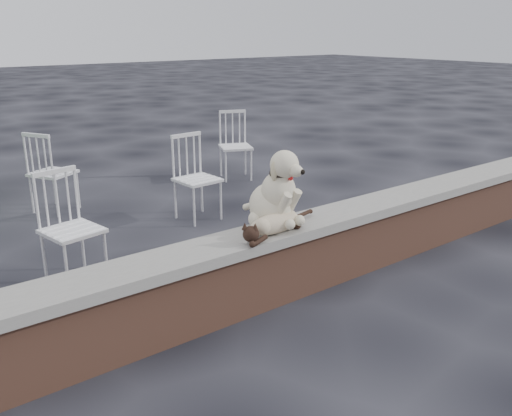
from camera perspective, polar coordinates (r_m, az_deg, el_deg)
ground at (r=4.92m, az=8.75°, el=-6.62°), size 60.00×60.00×0.00m
brick_wall at (r=4.82m, az=8.89°, el=-3.92°), size 6.00×0.30×0.50m
capstone at (r=4.72m, az=9.06°, el=-0.65°), size 6.20×0.40×0.08m
dog at (r=4.19m, az=1.54°, el=2.20°), size 0.50×0.60×0.62m
cat at (r=4.10m, az=1.97°, el=-1.45°), size 1.05×0.43×0.17m
chair_e at (r=6.77m, az=-20.21°, el=3.56°), size 0.76×0.76×0.94m
chair_d at (r=7.78m, az=-2.11°, el=6.44°), size 0.74×0.74×0.94m
chair_a at (r=4.78m, az=-18.43°, el=-2.04°), size 0.65×0.65×0.94m
chair_b at (r=6.10m, az=-6.06°, el=3.08°), size 0.59×0.59×0.94m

